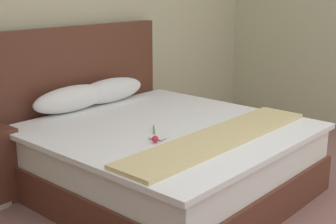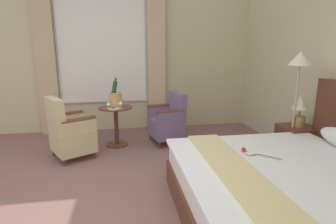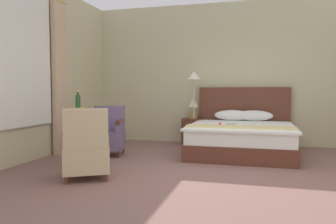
{
  "view_description": "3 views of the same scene",
  "coord_description": "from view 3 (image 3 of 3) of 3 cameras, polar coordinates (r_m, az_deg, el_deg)",
  "views": [
    {
      "loc": [
        -2.28,
        -0.5,
        1.63
      ],
      "look_at": [
        -0.57,
        1.03,
        1.0
      ],
      "focal_mm": 50.0,
      "sensor_mm": 36.0,
      "label": 1
    },
    {
      "loc": [
        2.44,
        0.38,
        1.6
      ],
      "look_at": [
        -1.11,
        0.99,
        0.78
      ],
      "focal_mm": 28.0,
      "sensor_mm": 36.0,
      "label": 2
    },
    {
      "loc": [
        0.6,
        -4.37,
        1.19
      ],
      "look_at": [
        -0.85,
        1.02,
        0.83
      ],
      "focal_mm": 35.0,
      "sensor_mm": 36.0,
      "label": 3
    }
  ],
  "objects": [
    {
      "name": "wine_glass_near_edge",
      "position": [
        5.33,
        -12.8,
        -0.69
      ],
      "size": [
        0.07,
        0.07,
        0.15
      ],
      "color": "white",
      "rests_on": "side_table_round"
    },
    {
      "name": "wall_headboard_side",
      "position": [
        7.54,
        10.58,
        6.57
      ],
      "size": [
        6.29,
        0.12,
        3.16
      ],
      "color": "beige",
      "rests_on": "ground"
    },
    {
      "name": "wine_glass_near_bucket",
      "position": [
        5.17,
        -14.15,
        -1.01
      ],
      "size": [
        0.07,
        0.07,
        0.13
      ],
      "color": "white",
      "rests_on": "side_table_round"
    },
    {
      "name": "floor_lamp_brass",
      "position": [
        7.18,
        4.52,
        4.62
      ],
      "size": [
        0.3,
        0.3,
        1.62
      ],
      "color": "beige",
      "rests_on": "ground"
    },
    {
      "name": "bedside_lamp",
      "position": [
        7.3,
        4.4,
        0.98
      ],
      "size": [
        0.23,
        0.23,
        0.45
      ],
      "color": "#9B8249",
      "rests_on": "nightstand"
    },
    {
      "name": "armchair_facing_bed",
      "position": [
        4.56,
        -14.09,
        -6.36
      ],
      "size": [
        0.78,
        0.78,
        0.96
      ],
      "color": "#592E21",
      "rests_on": "ground"
    },
    {
      "name": "ground_plane",
      "position": [
        4.57,
        7.17,
        -11.42
      ],
      "size": [
        7.67,
        7.67,
        0.0
      ],
      "primitive_type": "plane",
      "color": "#7F5953"
    },
    {
      "name": "armchair_by_window",
      "position": [
        6.18,
        -10.46,
        -3.68
      ],
      "size": [
        0.69,
        0.65,
        0.91
      ],
      "color": "#592E21",
      "rests_on": "ground"
    },
    {
      "name": "bed",
      "position": [
        6.43,
        12.65,
        -4.15
      ],
      "size": [
        1.94,
        2.12,
        1.27
      ],
      "color": "#592E21",
      "rests_on": "ground"
    },
    {
      "name": "champagne_bucket",
      "position": [
        5.36,
        -15.38,
        -0.16
      ],
      "size": [
        0.23,
        0.23,
        0.52
      ],
      "color": "tan",
      "rests_on": "side_table_round"
    },
    {
      "name": "snack_plate",
      "position": [
        5.24,
        -13.34,
        -1.82
      ],
      "size": [
        0.19,
        0.19,
        0.04
      ],
      "color": "white",
      "rests_on": "side_table_round"
    },
    {
      "name": "nightstand",
      "position": [
        7.34,
        4.38,
        -3.35
      ],
      "size": [
        0.47,
        0.44,
        0.59
      ],
      "color": "#592E21",
      "rests_on": "ground"
    },
    {
      "name": "wall_window_side",
      "position": [
        5.76,
        -25.49,
        7.17
      ],
      "size": [
        0.27,
        6.26,
        3.16
      ],
      "color": "beige",
      "rests_on": "ground"
    },
    {
      "name": "side_table_round",
      "position": [
        5.37,
        -14.7,
        -4.89
      ],
      "size": [
        0.58,
        0.58,
        0.69
      ],
      "color": "#592E21",
      "rests_on": "ground"
    }
  ]
}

